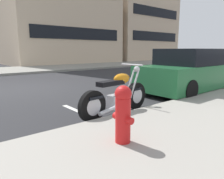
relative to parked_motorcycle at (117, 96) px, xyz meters
The scene contains 7 objects.
ground_plane 4.75m from the parked_motorcycle, 96.83° to the left, with size 260.00×260.00×0.00m, color #28282B.
sidewalk_far_curb 16.65m from the parked_motorcycle, 46.59° to the left, with size 120.00×5.00×0.14m, color gray.
parking_stall_stripe 0.81m from the parked_motorcycle, 144.69° to the left, with size 0.12×2.20×0.01m, color silver.
parked_motorcycle is the anchor object (origin of this frame).
parked_car_behind_motorcycle 3.96m from the parked_motorcycle, ahead, with size 4.42×1.80×1.49m.
fire_hydrant 1.80m from the parked_motorcycle, 128.13° to the right, with size 0.24×0.36×0.83m.
townhouse_behind_pole 27.75m from the parked_motorcycle, 45.36° to the left, with size 9.82×9.63×14.17m.
Camera 1 is at (-2.52, -8.26, 1.46)m, focal length 34.29 mm.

